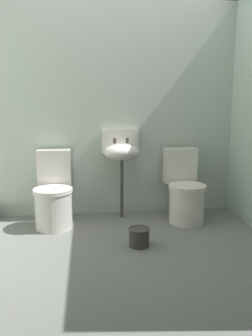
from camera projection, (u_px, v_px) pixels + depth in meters
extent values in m
cube|color=slate|center=(130.00, 258.00, 2.93)|extent=(3.11, 2.73, 0.08)
cube|color=#ADBBAB|center=(117.00, 110.00, 3.89)|extent=(3.11, 0.10, 2.40)
cylinder|color=silver|center=(54.00, 210.00, 3.51)|extent=(0.39, 0.39, 0.38)
cylinder|color=silver|center=(53.00, 191.00, 3.48)|extent=(0.41, 0.41, 0.04)
cube|color=silver|center=(54.00, 168.00, 3.73)|extent=(0.36, 0.19, 0.40)
cylinder|color=silver|center=(187.00, 205.00, 3.68)|extent=(0.38, 0.38, 0.38)
cylinder|color=silver|center=(187.00, 187.00, 3.64)|extent=(0.40, 0.40, 0.04)
cube|color=silver|center=(180.00, 165.00, 3.90)|extent=(0.36, 0.18, 0.40)
cylinder|color=#3B3935|center=(122.00, 189.00, 3.82)|extent=(0.04, 0.04, 0.66)
ellipsoid|color=silver|center=(122.00, 152.00, 3.74)|extent=(0.40, 0.32, 0.18)
cube|color=silver|center=(120.00, 141.00, 3.88)|extent=(0.42, 0.04, 0.28)
cylinder|color=#3B3935|center=(115.00, 141.00, 3.77)|extent=(0.04, 0.04, 0.06)
cylinder|color=#3B3935|center=(127.00, 141.00, 3.78)|extent=(0.04, 0.04, 0.06)
cylinder|color=#3B3935|center=(139.00, 238.00, 3.08)|extent=(0.18, 0.18, 0.16)
torus|color=#39363A|center=(139.00, 229.00, 3.06)|extent=(0.20, 0.20, 0.02)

